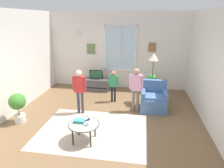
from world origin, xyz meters
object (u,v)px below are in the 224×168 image
cup (87,124)px  person_green_shirt (113,83)px  coffee_table (84,125)px  potted_plant_by_window (152,83)px  armchair (154,99)px  remote_near_books (88,120)px  potted_plant_corner (18,105)px  person_red_shirt (80,87)px  floor_lamp (153,62)px  television (96,74)px  person_pink_shirt (136,85)px  tv_stand (96,84)px  book_stack (79,121)px

cup → person_green_shirt: (0.21, 2.34, 0.18)m
coffee_table → potted_plant_by_window: (1.59, 3.32, -0.04)m
coffee_table → potted_plant_by_window: bearing=64.4°
armchair → remote_near_books: size_ratio=6.21×
potted_plant_corner → person_green_shirt: bearing=37.8°
coffee_table → remote_near_books: (0.05, 0.17, 0.04)m
person_red_shirt → coffee_table: bearing=-69.0°
cup → floor_lamp: 3.06m
television → potted_plant_corner: (-1.44, -2.77, -0.12)m
remote_near_books → floor_lamp: size_ratio=0.09×
floor_lamp → cup: bearing=-119.8°
coffee_table → person_pink_shirt: person_pink_shirt is taller
person_green_shirt → tv_stand: bearing=129.2°
armchair → person_green_shirt: size_ratio=0.82×
armchair → potted_plant_by_window: bearing=90.7°
coffee_table → cup: bearing=-26.6°
person_pink_shirt → person_green_shirt: (-0.75, 0.59, -0.17)m
television → potted_plant_corner: size_ratio=0.62×
person_pink_shirt → person_red_shirt: 1.62m
potted_plant_corner → floor_lamp: floor_lamp is taller
floor_lamp → potted_plant_corner: bearing=-150.8°
television → armchair: bearing=-33.3°
remote_near_books → potted_plant_by_window: bearing=63.9°
coffee_table → person_red_shirt: bearing=111.0°
tv_stand → potted_plant_by_window: potted_plant_by_window is taller
television → person_green_shirt: person_green_shirt is taller
tv_stand → person_pink_shirt: (1.58, -1.61, 0.61)m
cup → remote_near_books: bearing=104.5°
person_red_shirt → person_pink_shirt: bearing=13.2°
armchair → person_red_shirt: person_red_shirt is taller
coffee_table → person_green_shirt: person_green_shirt is taller
television → person_green_shirt: (0.83, -1.01, 0.03)m
tv_stand → remote_near_books: (0.56, -3.14, 0.22)m
coffee_table → book_stack: bearing=157.3°
potted_plant_by_window → potted_plant_corner: (-3.54, -2.79, 0.14)m
tv_stand → television: (0.00, -0.00, 0.41)m
remote_near_books → person_green_shirt: size_ratio=0.13×
cup → floor_lamp: size_ratio=0.05×
person_pink_shirt → floor_lamp: size_ratio=0.81×
person_pink_shirt → potted_plant_by_window: 1.77m
cup → floor_lamp: bearing=60.2°
cup → remote_near_books: cup is taller
book_stack → cup: (0.22, -0.10, 0.01)m
television → floor_lamp: 2.34m
armchair → cup: bearing=-127.5°
book_stack → person_green_shirt: bearing=79.0°
armchair → cup: 2.48m
coffee_table → person_pink_shirt: 2.05m
tv_stand → person_pink_shirt: person_pink_shirt is taller
television → armchair: size_ratio=0.58×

